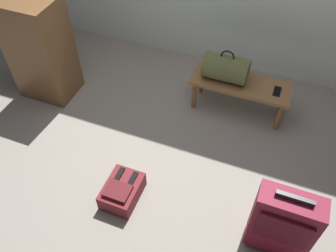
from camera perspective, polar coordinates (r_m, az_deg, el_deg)
The scene contains 7 objects.
ground_plane at distance 3.43m, azimuth -1.51°, elevation -4.00°, with size 6.60×6.60×0.00m, color gray.
bench at distance 3.67m, azimuth 11.56°, elevation 6.21°, with size 1.00×0.36×0.37m.
duffel_bag_olive at distance 3.57m, azimuth 9.29°, elevation 9.18°, with size 0.44×0.26×0.34m.
cell_phone at distance 3.61m, azimuth 17.14°, elevation 5.36°, with size 0.07×0.14×0.01m.
suitcase_upright_burgundy at distance 2.73m, azimuth 17.97°, elevation -14.64°, with size 0.45×0.21×0.72m.
backpack_maroon at distance 3.09m, azimuth -7.40°, elevation -10.33°, with size 0.28×0.38×0.21m.
side_cabinet at distance 3.92m, azimuth -19.84°, elevation 11.59°, with size 0.56×0.44×1.10m.
Camera 1 is at (0.85, -1.94, 2.70)m, focal length 37.89 mm.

